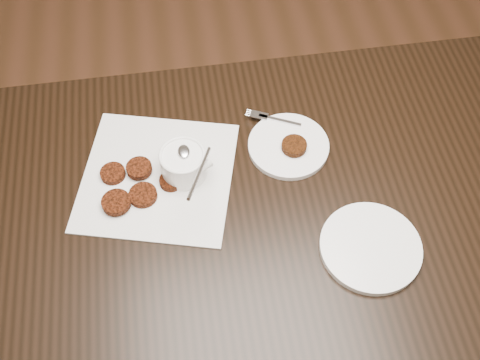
% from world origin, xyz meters
% --- Properties ---
extents(floor, '(4.00, 4.00, 0.00)m').
position_xyz_m(floor, '(0.00, 0.00, 0.00)').
color(floor, '#59321E').
rests_on(floor, ground).
extents(table, '(1.37, 0.88, 0.75)m').
position_xyz_m(table, '(-0.00, 0.04, 0.38)').
color(table, black).
rests_on(table, floor).
extents(napkin, '(0.39, 0.39, 0.00)m').
position_xyz_m(napkin, '(-0.23, 0.17, 0.75)').
color(napkin, silver).
rests_on(napkin, table).
extents(sauce_ramekin, '(0.15, 0.15, 0.13)m').
position_xyz_m(sauce_ramekin, '(-0.17, 0.17, 0.82)').
color(sauce_ramekin, white).
rests_on(sauce_ramekin, napkin).
extents(patty_cluster, '(0.20, 0.20, 0.02)m').
position_xyz_m(patty_cluster, '(-0.27, 0.15, 0.76)').
color(patty_cluster, maroon).
rests_on(patty_cluster, napkin).
extents(plate_with_patty, '(0.24, 0.24, 0.03)m').
position_xyz_m(plate_with_patty, '(0.06, 0.20, 0.76)').
color(plate_with_patty, white).
rests_on(plate_with_patty, table).
extents(plate_empty, '(0.21, 0.21, 0.01)m').
position_xyz_m(plate_empty, '(0.17, -0.07, 0.76)').
color(plate_empty, white).
rests_on(plate_empty, table).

